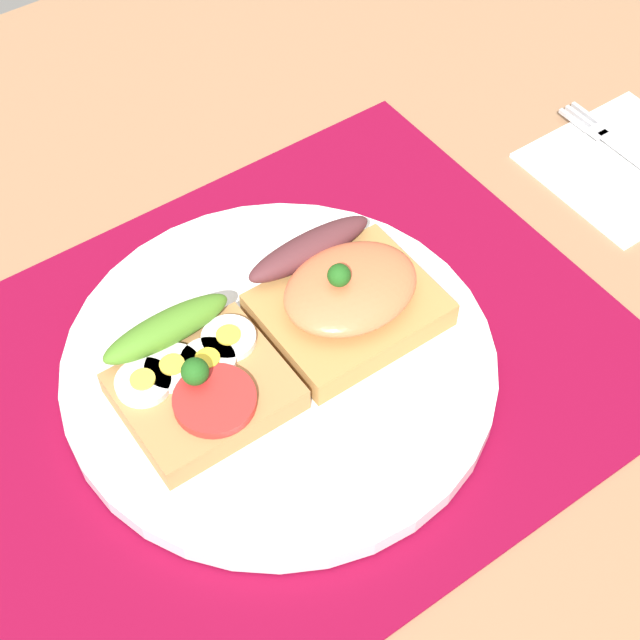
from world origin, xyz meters
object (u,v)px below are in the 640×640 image
at_px(plate, 280,364).
at_px(sandwich_salmon, 348,298).
at_px(fork, 631,155).
at_px(napkin, 627,164).
at_px(sandwich_egg_tomato, 200,382).

xyz_separation_m(plate, sandwich_salmon, (0.05, 0.00, 0.03)).
xyz_separation_m(sandwich_salmon, fork, (0.26, 0.01, -0.03)).
relative_size(plate, fork, 1.82).
bearing_deg(napkin, sandwich_salmon, -178.70).
bearing_deg(sandwich_salmon, sandwich_egg_tomato, 178.45).
bearing_deg(fork, plate, -178.45).
bearing_deg(fork, napkin, -161.05).
relative_size(sandwich_egg_tomato, fork, 0.66).
relative_size(sandwich_egg_tomato, sandwich_salmon, 0.91).
bearing_deg(napkin, plate, -178.71).
xyz_separation_m(plate, sandwich_egg_tomato, (-0.05, 0.00, 0.02)).
xyz_separation_m(napkin, fork, (0.00, 0.00, 0.00)).
bearing_deg(fork, sandwich_salmon, -178.38).
distance_m(sandwich_egg_tomato, fork, 0.37).
xyz_separation_m(sandwich_egg_tomato, fork, (0.37, 0.00, -0.02)).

